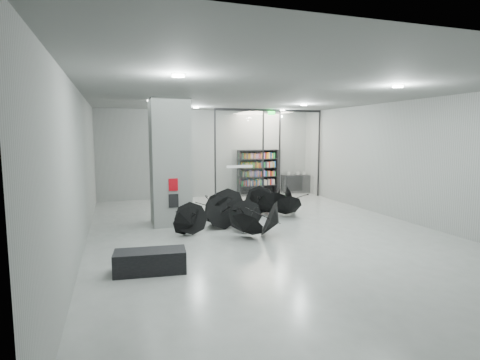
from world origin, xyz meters
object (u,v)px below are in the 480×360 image
object	(u,v)px
column	(170,162)
umbrella_cluster	(248,213)
bookshelf	(258,172)
shop_counter	(296,184)
bench	(150,261)

from	to	relation	value
column	umbrella_cluster	xyz separation A→B (m)	(2.42, -0.70, -1.68)
column	bookshelf	distance (m)	6.84
bookshelf	shop_counter	world-z (taller)	bookshelf
umbrella_cluster	column	bearing A→B (deg)	163.85
column	bench	distance (m)	4.83
bookshelf	shop_counter	xyz separation A→B (m)	(2.06, 0.05, -0.64)
column	umbrella_cluster	distance (m)	3.03
bench	umbrella_cluster	size ratio (longest dim) A/B	0.28
bench	bookshelf	xyz separation A→B (m)	(5.89, 9.12, 0.85)
column	shop_counter	world-z (taller)	column
column	bookshelf	size ratio (longest dim) A/B	1.84
bookshelf	shop_counter	size ratio (longest dim) A/B	1.45
column	shop_counter	bearing A→B (deg)	34.84
umbrella_cluster	bookshelf	bearing A→B (deg)	66.06
bookshelf	bench	bearing A→B (deg)	-127.89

